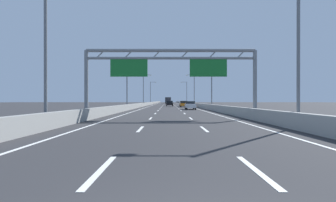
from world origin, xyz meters
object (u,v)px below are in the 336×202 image
Objects in this scene: streetlamp_right_far at (193,88)px; streetlamp_left_distant at (151,91)px; streetlamp_right_near at (294,38)px; black_car at (169,103)px; streetlamp_right_mid at (210,80)px; streetlamp_left_mid at (128,80)px; silver_car at (182,103)px; box_truck at (168,100)px; streetlamp_right_distant at (186,91)px; sign_gantry at (170,66)px; streetlamp_left_near at (49,38)px; orange_car at (184,104)px; white_car at (190,105)px; streetlamp_left_far at (144,88)px.

streetlamp_left_distant is (-14.93, 32.74, 0.00)m from streetlamp_right_far.
streetlamp_right_near is 2.04× the size of black_car.
streetlamp_left_mid is at bearing 180.00° from streetlamp_right_mid.
box_truck reaches higher than silver_car.
streetlamp_right_distant is at bearing -29.51° from box_truck.
sign_gantry is 1.67× the size of streetlamp_left_near.
white_car is at bearing -89.60° from orange_car.
streetlamp_right_mid is at bearing -74.52° from black_car.
streetlamp_left_mid is 1.00× the size of streetlamp_left_distant.
streetlamp_left_near is at bearing -98.64° from streetlamp_right_distant.
streetlamp_right_distant is 9.62m from box_truck.
streetlamp_right_distant is at bearing 0.00° from streetlamp_left_distant.
black_car is at bearing 73.58° from streetlamp_left_mid.
streetlamp_right_mid is 32.74m from streetlamp_right_far.
streetlamp_left_far reaches higher than black_car.
streetlamp_left_mid and streetlamp_right_distant have the same top height.
streetlamp_left_distant reaches higher than silver_car.
streetlamp_left_far is at bearing -101.04° from box_truck.
streetlamp_left_mid is 65.47m from streetlamp_left_distant.
streetlamp_right_distant reaches higher than orange_car.
streetlamp_left_mid is at bearing -113.59° from silver_car.
streetlamp_right_near reaches higher than orange_car.
orange_car is (-3.85, 48.96, -4.65)m from streetlamp_right_near.
streetlamp_right_mid is 2.19× the size of white_car.
streetlamp_right_distant is at bearing 65.48° from streetlamp_left_far.
streetlamp_left_far is 37.98m from box_truck.
streetlamp_right_near reaches higher than silver_car.
streetlamp_right_mid is 2.25× the size of orange_car.
streetlamp_left_near is 1.00× the size of streetlamp_right_near.
streetlamp_left_distant reaches higher than black_car.
streetlamp_left_distant is at bearing 102.85° from streetlamp_right_mid.
streetlamp_right_distant is at bearing 85.53° from orange_car.
white_car is 70.97m from box_truck.
streetlamp_left_distant is 40.36m from black_car.
orange_car is 0.96× the size of silver_car.
orange_car is at bearing -77.32° from streetlamp_left_distant.
sign_gantry is 1.67× the size of streetlamp_right_distant.
black_car is (7.70, -6.61, -4.65)m from streetlamp_left_far.
streetlamp_left_far reaches higher than box_truck.
streetlamp_right_mid is 70.35m from box_truck.
streetlamp_left_mid reaches higher than silver_car.
streetlamp_left_far is 11.16m from black_car.
streetlamp_right_distant is 40.01m from silver_car.
box_truck is (7.23, 37.09, -3.79)m from streetlamp_left_far.
sign_gantry is 50.68m from black_car.
streetlamp_left_far is (0.00, 32.74, 0.00)m from streetlamp_left_mid.
streetlamp_right_near is 1.00× the size of streetlamp_left_far.
streetlamp_left_mid and streetlamp_left_far have the same top height.
orange_car is 0.91× the size of black_car.
black_car is at bearing 97.36° from white_car.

